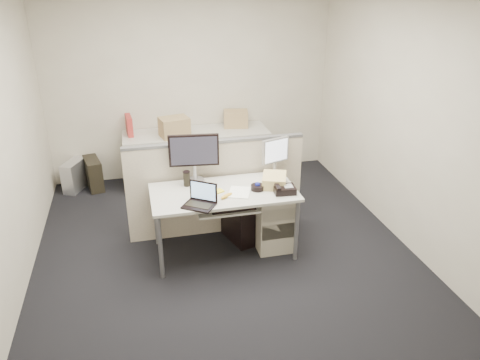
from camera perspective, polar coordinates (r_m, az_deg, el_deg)
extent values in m
cube|color=black|center=(5.20, -1.89, -8.66)|extent=(4.00, 4.50, 0.01)
cube|color=#B4AA99|center=(6.74, -6.00, 11.63)|extent=(4.00, 0.02, 2.70)
cube|color=#B4AA99|center=(2.65, 7.74, -10.00)|extent=(4.00, 0.02, 2.70)
cube|color=#B4AA99|center=(4.67, -27.00, 3.16)|extent=(0.02, 4.50, 2.70)
cube|color=#B4AA99|center=(5.34, 19.57, 6.90)|extent=(0.02, 4.50, 2.70)
cube|color=beige|center=(4.84, -2.01, -1.52)|extent=(1.50, 0.75, 0.03)
cylinder|color=slate|center=(4.67, -9.67, -8.12)|extent=(0.04, 0.04, 0.70)
cylinder|color=slate|center=(5.23, -10.23, -4.35)|extent=(0.04, 0.04, 0.70)
cylinder|color=slate|center=(4.91, 6.90, -6.13)|extent=(0.04, 0.04, 0.70)
cylinder|color=slate|center=(5.45, 4.60, -2.75)|extent=(0.04, 0.04, 0.70)
cube|color=beige|center=(4.73, -1.56, -3.48)|extent=(0.62, 0.32, 0.02)
cube|color=#B2AB98|center=(5.19, 3.92, -4.53)|extent=(0.40, 0.55, 0.65)
cube|color=#A69989|center=(5.31, -2.95, -1.06)|extent=(2.00, 0.06, 1.10)
cube|color=#B2AB98|center=(6.73, -5.26, 2.80)|extent=(2.00, 0.60, 0.72)
cube|color=black|center=(4.98, -5.62, 2.67)|extent=(0.55, 0.26, 0.53)
cube|color=#B7B7BC|center=(5.19, 4.30, 2.90)|extent=(0.37, 0.26, 0.41)
cube|color=black|center=(4.49, -5.07, -2.00)|extent=(0.36, 0.35, 0.22)
cylinder|color=black|center=(4.85, 2.15, -0.90)|extent=(0.16, 0.16, 0.05)
cube|color=black|center=(4.81, 5.44, -1.17)|extent=(0.23, 0.19, 0.07)
cube|color=white|center=(4.79, -0.06, -1.52)|extent=(0.30, 0.33, 0.01)
cube|color=yellow|center=(4.82, -2.60, -1.35)|extent=(0.11, 0.11, 0.01)
cylinder|color=black|center=(4.95, -6.51, 0.12)|extent=(0.09, 0.09, 0.15)
ellipsoid|color=yellow|center=(4.70, -1.65, -1.93)|extent=(0.16, 0.13, 0.04)
cube|color=black|center=(4.85, -3.87, -1.20)|extent=(0.09, 0.13, 0.02)
cube|color=#D5BD76|center=(4.95, 4.20, -0.04)|extent=(0.33, 0.38, 0.12)
cube|color=black|center=(4.69, -0.86, -3.39)|extent=(0.45, 0.16, 0.02)
cube|color=black|center=(5.28, -0.23, -5.19)|extent=(0.32, 0.51, 0.44)
cube|color=black|center=(6.84, -17.42, 0.75)|extent=(0.28, 0.49, 0.43)
cube|color=#B7B7BC|center=(6.88, -19.47, 0.55)|extent=(0.34, 0.48, 0.41)
cube|color=#96764E|center=(6.41, -8.00, 6.33)|extent=(0.43, 0.36, 0.28)
cube|color=#96764E|center=(6.78, -0.52, 7.41)|extent=(0.39, 0.33, 0.25)
cube|color=#A32A27|center=(6.60, -13.35, 6.43)|extent=(0.10, 0.31, 0.28)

